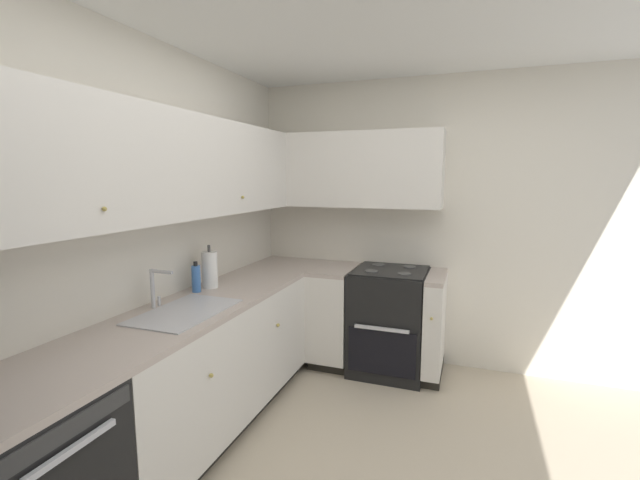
# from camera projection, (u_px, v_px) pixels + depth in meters

# --- Properties ---
(wall_back) EXTENTS (4.04, 0.05, 2.52)m
(wall_back) POSITION_uv_depth(u_px,v_px,m) (111.00, 250.00, 2.40)
(wall_back) COLOR silver
(wall_back) RESTS_ON ground_plane
(wall_right) EXTENTS (0.05, 3.39, 2.52)m
(wall_right) POSITION_uv_depth(u_px,v_px,m) (441.00, 225.00, 3.69)
(wall_right) COLOR silver
(wall_right) RESTS_ON ground_plane
(lower_cabinets_back) EXTENTS (1.90, 0.62, 0.85)m
(lower_cabinets_back) POSITION_uv_depth(u_px,v_px,m) (208.00, 366.00, 2.80)
(lower_cabinets_back) COLOR silver
(lower_cabinets_back) RESTS_ON ground_plane
(countertop_back) EXTENTS (3.11, 0.60, 0.03)m
(countertop_back) POSITION_uv_depth(u_px,v_px,m) (206.00, 303.00, 2.73)
(countertop_back) COLOR #B7A89E
(countertop_back) RESTS_ON lower_cabinets_back
(lower_cabinets_right) EXTENTS (0.62, 1.12, 0.85)m
(lower_cabinets_right) POSITION_uv_depth(u_px,v_px,m) (363.00, 320.00, 3.72)
(lower_cabinets_right) COLOR silver
(lower_cabinets_right) RESTS_ON ground_plane
(countertop_right) EXTENTS (0.60, 1.12, 0.03)m
(countertop_right) POSITION_uv_depth(u_px,v_px,m) (364.00, 271.00, 3.65)
(countertop_right) COLOR #B7A89E
(countertop_right) RESTS_ON lower_cabinets_right
(oven_range) EXTENTS (0.68, 0.62, 1.03)m
(oven_range) POSITION_uv_depth(u_px,v_px,m) (390.00, 320.00, 3.66)
(oven_range) COLOR black
(oven_range) RESTS_ON ground_plane
(upper_cabinets_back) EXTENTS (2.79, 0.34, 0.64)m
(upper_cabinets_back) POSITION_uv_depth(u_px,v_px,m) (164.00, 166.00, 2.50)
(upper_cabinets_back) COLOR silver
(upper_cabinets_right) EXTENTS (0.32, 1.66, 0.64)m
(upper_cabinets_right) POSITION_uv_depth(u_px,v_px,m) (346.00, 170.00, 3.73)
(upper_cabinets_right) COLOR silver
(sink) EXTENTS (0.64, 0.40, 0.10)m
(sink) POSITION_uv_depth(u_px,v_px,m) (186.00, 319.00, 2.50)
(sink) COLOR #B7B7BC
(sink) RESTS_ON countertop_back
(faucet) EXTENTS (0.07, 0.16, 0.24)m
(faucet) POSITION_uv_depth(u_px,v_px,m) (156.00, 285.00, 2.54)
(faucet) COLOR silver
(faucet) RESTS_ON countertop_back
(soap_bottle) EXTENTS (0.06, 0.06, 0.21)m
(soap_bottle) POSITION_uv_depth(u_px,v_px,m) (196.00, 278.00, 2.92)
(soap_bottle) COLOR #3F72BF
(soap_bottle) RESTS_ON countertop_back
(paper_towel_roll) EXTENTS (0.11, 0.11, 0.32)m
(paper_towel_roll) POSITION_uv_depth(u_px,v_px,m) (210.00, 270.00, 3.03)
(paper_towel_roll) COLOR white
(paper_towel_roll) RESTS_ON countertop_back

